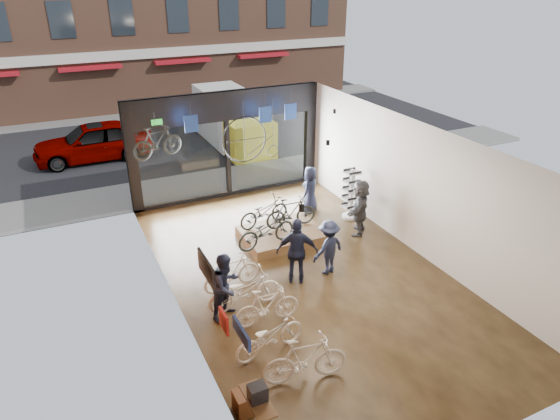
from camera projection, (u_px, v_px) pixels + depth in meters
ground_plane at (306, 275)px, 13.57m from camera, size 7.00×12.00×0.04m
ceiling at (310, 140)px, 11.90m from camera, size 7.00×12.00×0.04m
wall_left at (172, 241)px, 11.37m from camera, size 0.04×12.00×3.80m
wall_right at (417, 189)px, 14.10m from camera, size 0.04×12.00×3.80m
wall_back at (490, 363)px, 7.84m from camera, size 7.00×0.04×3.80m
storefront at (227, 145)px, 17.61m from camera, size 7.00×0.26×3.80m
exit_sign at (157, 122)px, 16.08m from camera, size 0.35×0.06×0.18m
street_road at (169, 130)px, 25.76m from camera, size 30.00×18.00×0.02m
sidewalk_near at (219, 181)px, 19.39m from camera, size 30.00×2.40×0.12m
sidewalk_far at (152, 111)px, 28.98m from camera, size 30.00×2.00×0.12m
street_car at (93, 141)px, 21.41m from camera, size 4.91×1.98×1.67m
box_truck at (235, 122)px, 22.81m from camera, size 2.05×6.15×2.42m
floor_bike_1 at (305, 360)px, 9.86m from camera, size 1.82×0.83×1.05m
floor_bike_2 at (269, 336)px, 10.62m from camera, size 1.76×0.84×0.89m
floor_bike_3 at (267, 306)px, 11.51m from camera, size 1.61×0.53×0.96m
floor_bike_4 at (245, 291)px, 12.06m from camera, size 1.85×0.71×0.96m
floor_bike_5 at (232, 273)px, 12.79m from camera, size 1.62×0.63×0.95m
display_platform at (282, 235)px, 15.28m from camera, size 2.40×1.80×0.30m
display_bike_left at (266, 230)px, 14.21m from camera, size 1.91×0.90×0.97m
display_bike_mid at (291, 212)px, 15.25m from camera, size 1.65×0.56×0.97m
display_bike_right at (264, 212)px, 15.38m from camera, size 1.81×0.91×0.91m
customer_1 at (226, 286)px, 11.61m from camera, size 1.03×0.97×1.69m
customer_2 at (297, 251)px, 12.88m from camera, size 1.16×0.90×1.84m
customer_3 at (328, 247)px, 13.34m from camera, size 1.13×0.82×1.57m
customer_4 at (310, 189)px, 16.80m from camera, size 0.93×0.87×1.60m
customer_5 at (360, 207)px, 15.34m from camera, size 1.52×1.57×1.78m
sunglasses_rack at (351, 194)px, 16.32m from camera, size 0.61×0.55×1.72m
wall_merch at (233, 356)px, 8.84m from camera, size 0.40×2.40×2.60m
penny_farthing at (254, 140)px, 16.19m from camera, size 1.92×0.06×1.53m
hung_bike at (157, 142)px, 14.62m from camera, size 1.64×0.83×0.95m
jersey_left at (191, 124)px, 15.90m from camera, size 0.45×0.03×0.55m
jersey_mid at (265, 115)px, 16.90m from camera, size 0.45×0.03×0.55m
jersey_right at (291, 112)px, 17.27m from camera, size 0.45×0.03×0.55m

